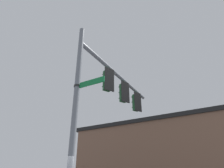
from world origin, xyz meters
The scene contains 7 objects.
signal_pole centered at (0.00, 0.00, 3.90)m, with size 0.21×0.21×7.79m, color slate.
mast_arm centered at (3.13, 1.48, 7.05)m, with size 0.20×0.20×6.93m, color slate.
traffic_light_nearest_pole centered at (1.97, 0.95, 6.25)m, with size 0.54×0.49×1.31m.
traffic_light_mid_inner centered at (3.52, 1.69, 6.25)m, with size 0.54×0.49×1.31m.
traffic_light_mid_outer centered at (5.06, 2.42, 6.25)m, with size 0.54×0.49×1.31m.
street_name_sign centered at (0.17, -0.36, 5.01)m, with size 0.66×1.23×0.22m.
storefront_building centered at (10.02, 4.74, 3.08)m, with size 11.13×15.16×6.13m.
Camera 1 is at (-2.76, -6.34, 1.70)m, focal length 32.06 mm.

